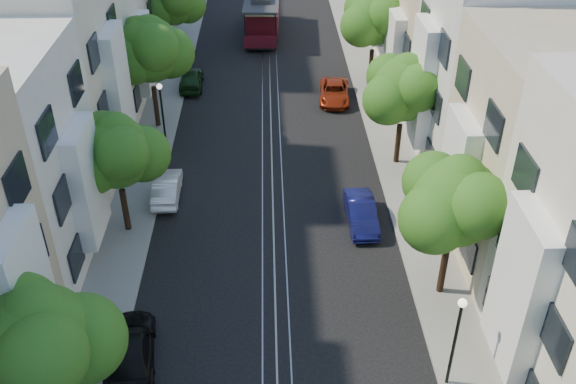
{
  "coord_description": "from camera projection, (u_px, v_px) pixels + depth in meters",
  "views": [
    {
      "loc": [
        -0.13,
        -11.73,
        19.23
      ],
      "look_at": [
        0.72,
        13.85,
        2.2
      ],
      "focal_mm": 40.0,
      "sensor_mm": 36.0,
      "label": 1
    }
  ],
  "objects": [
    {
      "name": "tree_w_a",
      "position": [
        40.0,
        345.0,
        19.24
      ],
      "size": [
        4.93,
        4.08,
        6.68
      ],
      "color": "black",
      "rests_on": "ground"
    },
    {
      "name": "parked_car_w_far",
      "position": [
        191.0,
        79.0,
        45.62
      ],
      "size": [
        1.71,
        4.06,
        1.37
      ],
      "primitive_type": "imported",
      "rotation": [
        0.0,
        0.0,
        3.16
      ],
      "color": "black",
      "rests_on": "ground"
    },
    {
      "name": "ground",
      "position": [
        270.0,
        104.0,
        43.71
      ],
      "size": [
        200.0,
        200.0,
        0.0
      ],
      "primitive_type": "plane",
      "color": "black",
      "rests_on": "ground"
    },
    {
      "name": "lane_line",
      "position": [
        270.0,
        104.0,
        43.71
      ],
      "size": [
        0.08,
        80.0,
        0.01
      ],
      "primitive_type": "cube",
      "color": "tan",
      "rests_on": "ground"
    },
    {
      "name": "townhouses_west",
      "position": [
        82.0,
        35.0,
        40.5
      ],
      "size": [
        7.75,
        72.0,
        11.76
      ],
      "color": "silver",
      "rests_on": "ground"
    },
    {
      "name": "tree_w_c",
      "position": [
        150.0,
        51.0,
        38.19
      ],
      "size": [
        5.13,
        4.28,
        7.09
      ],
      "color": "black",
      "rests_on": "ground"
    },
    {
      "name": "tree_e_c",
      "position": [
        405.0,
        90.0,
        34.69
      ],
      "size": [
        4.84,
        3.99,
        6.52
      ],
      "color": "black",
      "rests_on": "ground"
    },
    {
      "name": "rail_slot",
      "position": [
        270.0,
        104.0,
        43.71
      ],
      "size": [
        0.06,
        80.0,
        0.02
      ],
      "primitive_type": "cube",
      "color": "gray",
      "rests_on": "ground"
    },
    {
      "name": "sidewalk_west",
      "position": [
        164.0,
        105.0,
        43.48
      ],
      "size": [
        2.5,
        80.0,
        0.12
      ],
      "primitive_type": "cube",
      "color": "gray",
      "rests_on": "ground"
    },
    {
      "name": "cable_car",
      "position": [
        262.0,
        12.0,
        53.89
      ],
      "size": [
        3.17,
        9.0,
        3.42
      ],
      "rotation": [
        0.0,
        0.0,
        -0.04
      ],
      "color": "black",
      "rests_on": "ground"
    },
    {
      "name": "tree_e_b",
      "position": [
        456.0,
        204.0,
        25.46
      ],
      "size": [
        4.93,
        4.08,
        6.68
      ],
      "color": "black",
      "rests_on": "ground"
    },
    {
      "name": "parked_car_e_far",
      "position": [
        334.0,
        92.0,
        43.92
      ],
      "size": [
        2.39,
        4.49,
        1.2
      ],
      "primitive_type": "imported",
      "rotation": [
        0.0,
        0.0,
        -0.09
      ],
      "color": "maroon",
      "rests_on": "ground"
    },
    {
      "name": "lamp_east",
      "position": [
        457.0,
        330.0,
        22.34
      ],
      "size": [
        0.32,
        0.32,
        4.16
      ],
      "color": "black",
      "rests_on": "ground"
    },
    {
      "name": "rail_left",
      "position": [
        262.0,
        104.0,
        43.69
      ],
      "size": [
        0.06,
        80.0,
        0.02
      ],
      "primitive_type": "cube",
      "color": "gray",
      "rests_on": "ground"
    },
    {
      "name": "parked_car_w_mid",
      "position": [
        167.0,
        187.0,
        33.96
      ],
      "size": [
        1.37,
        3.77,
        1.23
      ],
      "primitive_type": "imported",
      "rotation": [
        0.0,
        0.0,
        3.16
      ],
      "color": "white",
      "rests_on": "ground"
    },
    {
      "name": "townhouses_east",
      "position": [
        454.0,
        29.0,
        41.1
      ],
      "size": [
        7.75,
        72.0,
        12.0
      ],
      "color": "beige",
      "rests_on": "ground"
    },
    {
      "name": "parked_car_e_mid",
      "position": [
        361.0,
        213.0,
        31.99
      ],
      "size": [
        1.44,
        3.9,
        1.27
      ],
      "primitive_type": "imported",
      "rotation": [
        0.0,
        0.0,
        0.02
      ],
      "color": "#0E0F46",
      "rests_on": "ground"
    },
    {
      "name": "rail_right",
      "position": [
        279.0,
        104.0,
        43.72
      ],
      "size": [
        0.06,
        80.0,
        0.02
      ],
      "primitive_type": "cube",
      "color": "gray",
      "rests_on": "ground"
    },
    {
      "name": "parked_car_w_near",
      "position": [
        130.0,
        349.0,
        24.48
      ],
      "size": [
        2.42,
        4.76,
        1.32
      ],
      "primitive_type": "imported",
      "rotation": [
        0.0,
        0.0,
        3.27
      ],
      "color": "black",
      "rests_on": "ground"
    },
    {
      "name": "sidewalk_east",
      "position": [
        376.0,
        102.0,
        43.88
      ],
      "size": [
        2.5,
        80.0,
        0.12
      ],
      "primitive_type": "cube",
      "color": "gray",
      "rests_on": "ground"
    },
    {
      "name": "tree_w_b",
      "position": [
        117.0,
        154.0,
        29.41
      ],
      "size": [
        4.72,
        3.87,
        6.27
      ],
      "color": "black",
      "rests_on": "ground"
    },
    {
      "name": "tree_w_d",
      "position": [
        172.0,
        2.0,
        47.6
      ],
      "size": [
        4.84,
        3.99,
        6.52
      ],
      "color": "black",
      "rests_on": "ground"
    },
    {
      "name": "lamp_west",
      "position": [
        162.0,
        107.0,
        36.97
      ],
      "size": [
        0.32,
        0.32,
        4.16
      ],
      "color": "black",
      "rests_on": "ground"
    },
    {
      "name": "tree_e_d",
      "position": [
        375.0,
        19.0,
        43.69
      ],
      "size": [
        5.01,
        4.16,
        6.85
      ],
      "color": "black",
      "rests_on": "ground"
    }
  ]
}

